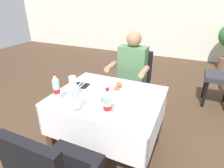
% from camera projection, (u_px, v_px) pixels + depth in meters
% --- Properties ---
extents(ground_plane, '(11.00, 11.00, 0.00)m').
position_uv_depth(ground_plane, '(114.00, 147.00, 2.22)').
color(ground_plane, '#473323').
extents(back_wall, '(11.00, 0.12, 3.07)m').
position_uv_depth(back_wall, '(175.00, 1.00, 4.98)').
color(back_wall, silver).
rests_on(back_wall, ground).
extents(main_dining_table, '(1.05, 0.87, 0.75)m').
position_uv_depth(main_dining_table, '(108.00, 110.00, 1.92)').
color(main_dining_table, white).
rests_on(main_dining_table, ground).
extents(chair_far_diner_seat, '(0.44, 0.50, 0.97)m').
position_uv_depth(chair_far_diner_seat, '(133.00, 82.00, 2.61)').
color(chair_far_diner_seat, black).
rests_on(chair_far_diner_seat, ground).
extents(seated_diner_far, '(0.50, 0.46, 1.26)m').
position_uv_depth(seated_diner_far, '(131.00, 74.00, 2.45)').
color(seated_diner_far, '#282D42').
rests_on(seated_diner_far, ground).
extents(plate_near_camera, '(0.23, 0.23, 0.05)m').
position_uv_depth(plate_near_camera, '(105.00, 103.00, 1.67)').
color(plate_near_camera, white).
rests_on(plate_near_camera, main_dining_table).
extents(plate_far_diner, '(0.23, 0.24, 0.06)m').
position_uv_depth(plate_far_diner, '(118.00, 88.00, 1.95)').
color(plate_far_diner, white).
rests_on(plate_far_diner, main_dining_table).
extents(beer_glass_left, '(0.07, 0.07, 0.23)m').
position_uv_depth(beer_glass_left, '(75.00, 98.00, 1.54)').
color(beer_glass_left, white).
rests_on(beer_glass_left, main_dining_table).
extents(beer_glass_middle, '(0.07, 0.07, 0.22)m').
position_uv_depth(beer_glass_middle, '(73.00, 87.00, 1.76)').
color(beer_glass_middle, white).
rests_on(beer_glass_middle, main_dining_table).
extents(cola_bottle_primary, '(0.06, 0.06, 0.27)m').
position_uv_depth(cola_bottle_primary, '(56.00, 88.00, 1.72)').
color(cola_bottle_primary, silver).
rests_on(cola_bottle_primary, main_dining_table).
extents(cola_bottle_secondary, '(0.07, 0.07, 0.25)m').
position_uv_depth(cola_bottle_secondary, '(107.00, 104.00, 1.48)').
color(cola_bottle_secondary, silver).
rests_on(cola_bottle_secondary, main_dining_table).
extents(napkin_cutlery_set, '(0.18, 0.19, 0.01)m').
position_uv_depth(napkin_cutlery_set, '(81.00, 85.00, 2.04)').
color(napkin_cutlery_set, black).
rests_on(napkin_cutlery_set, main_dining_table).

